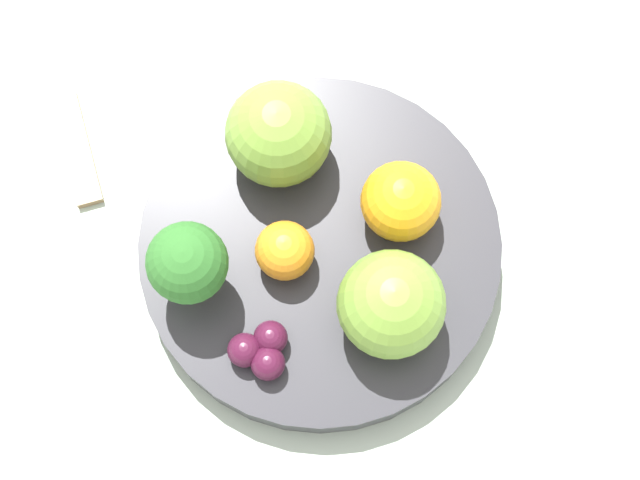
# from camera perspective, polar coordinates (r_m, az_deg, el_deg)

# --- Properties ---
(ground_plane) EXTENTS (6.00, 6.00, 0.00)m
(ground_plane) POSITION_cam_1_polar(r_m,az_deg,el_deg) (0.66, 0.00, -1.32)
(ground_plane) COLOR gray
(table_surface) EXTENTS (1.20, 1.20, 0.02)m
(table_surface) POSITION_cam_1_polar(r_m,az_deg,el_deg) (0.65, 0.00, -1.10)
(table_surface) COLOR #B2C6B2
(table_surface) RESTS_ON ground_plane
(bowl) EXTENTS (0.21, 0.21, 0.03)m
(bowl) POSITION_cam_1_polar(r_m,az_deg,el_deg) (0.63, 0.00, -0.57)
(bowl) COLOR #2D2D33
(bowl) RESTS_ON table_surface
(broccoli) EXTENTS (0.05, 0.05, 0.06)m
(broccoli) POSITION_cam_1_polar(r_m,az_deg,el_deg) (0.58, -7.07, -1.29)
(broccoli) COLOR #99C17A
(broccoli) RESTS_ON bowl
(apple_red) EXTENTS (0.06, 0.06, 0.06)m
(apple_red) POSITION_cam_1_polar(r_m,az_deg,el_deg) (0.61, -2.15, 5.71)
(apple_red) COLOR olive
(apple_red) RESTS_ON bowl
(apple_green) EXTENTS (0.06, 0.06, 0.06)m
(apple_green) POSITION_cam_1_polar(r_m,az_deg,el_deg) (0.58, 3.82, -3.45)
(apple_green) COLOR olive
(apple_green) RESTS_ON bowl
(orange_front) EXTENTS (0.05, 0.05, 0.05)m
(orange_front) POSITION_cam_1_polar(r_m,az_deg,el_deg) (0.61, 4.33, 2.06)
(orange_front) COLOR orange
(orange_front) RESTS_ON bowl
(orange_back) EXTENTS (0.03, 0.03, 0.03)m
(orange_back) POSITION_cam_1_polar(r_m,az_deg,el_deg) (0.60, -1.90, -0.56)
(orange_back) COLOR orange
(orange_back) RESTS_ON bowl
(grape_cluster) EXTENTS (0.03, 0.04, 0.02)m
(grape_cluster) POSITION_cam_1_polar(r_m,az_deg,el_deg) (0.60, -3.17, -5.90)
(grape_cluster) COLOR #47142D
(grape_cluster) RESTS_ON bowl
(spoon) EXTENTS (0.08, 0.02, 0.01)m
(spoon) POSITION_cam_1_polar(r_m,az_deg,el_deg) (0.68, -12.83, 4.75)
(spoon) COLOR olive
(spoon) RESTS_ON table_surface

